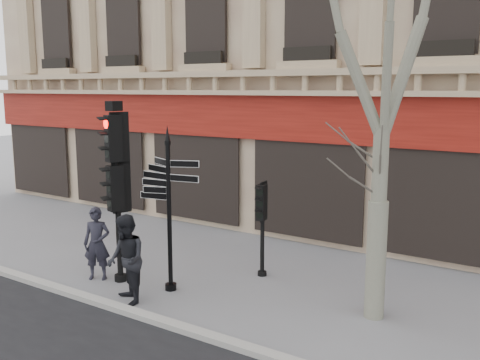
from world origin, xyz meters
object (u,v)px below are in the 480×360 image
(pedestrian_a, at_px, (97,244))
(fingerpost, at_px, (168,181))
(pedestrian_b, at_px, (126,260))
(traffic_signal_secondary, at_px, (263,212))
(traffic_signal_main, at_px, (116,170))

(pedestrian_a, bearing_deg, fingerpost, -17.67)
(pedestrian_a, distance_m, pedestrian_b, 1.75)
(fingerpost, height_order, traffic_signal_secondary, fingerpost)
(traffic_signal_main, xyz_separation_m, pedestrian_a, (-0.54, -0.19, -1.76))
(pedestrian_a, bearing_deg, traffic_signal_secondary, 6.84)
(traffic_signal_secondary, distance_m, pedestrian_a, 3.93)
(traffic_signal_main, height_order, traffic_signal_secondary, traffic_signal_main)
(fingerpost, xyz_separation_m, pedestrian_b, (-0.26, -1.07, -1.52))
(fingerpost, height_order, pedestrian_b, fingerpost)
(fingerpost, bearing_deg, pedestrian_b, -104.31)
(fingerpost, relative_size, pedestrian_a, 2.13)
(pedestrian_b, bearing_deg, traffic_signal_secondary, 94.93)
(fingerpost, relative_size, traffic_signal_secondary, 1.65)
(fingerpost, xyz_separation_m, pedestrian_a, (-1.88, -0.41, -1.60))
(fingerpost, distance_m, pedestrian_a, 2.50)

